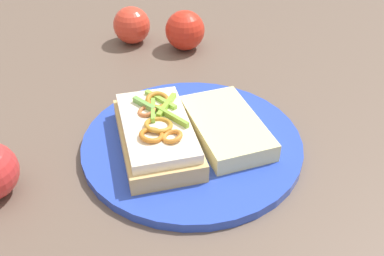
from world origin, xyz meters
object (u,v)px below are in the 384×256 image
(plate, at_px, (192,143))
(apple_1, at_px, (132,25))
(sandwich, at_px, (157,133))
(apple_2, at_px, (185,30))
(bread_slice_side, at_px, (226,127))

(plate, xyz_separation_m, apple_1, (0.33, -0.13, 0.03))
(sandwich, relative_size, apple_2, 2.63)
(sandwich, bearing_deg, apple_2, -20.55)
(plate, height_order, apple_2, apple_2)
(sandwich, xyz_separation_m, apple_2, (0.21, -0.23, 0.00))
(plate, xyz_separation_m, bread_slice_side, (-0.02, -0.04, 0.02))
(apple_1, height_order, apple_2, apple_2)
(plate, relative_size, sandwich, 1.54)
(apple_1, relative_size, apple_2, 0.96)
(sandwich, relative_size, apple_1, 2.75)
(bread_slice_side, xyz_separation_m, apple_1, (0.35, -0.08, 0.01))
(sandwich, height_order, apple_2, apple_2)
(plate, xyz_separation_m, apple_2, (0.24, -0.19, 0.03))
(sandwich, distance_m, apple_1, 0.35)
(bread_slice_side, bearing_deg, apple_1, 8.21)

